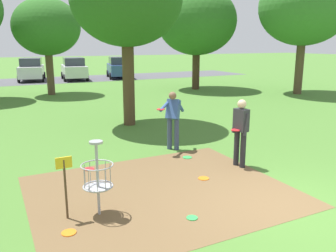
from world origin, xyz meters
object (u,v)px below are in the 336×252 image
frisbee_by_tee (69,233)px  frisbee_mid_grass (89,169)px  frisbee_scattered_b (192,218)px  player_foreground_watching (173,117)px  frisbee_far_right (187,157)px  frisbee_far_left (204,178)px  tree_near_left (197,21)px  parked_car_center_left (31,69)px  parked_car_rightmost (119,67)px  parked_car_center_right (74,69)px  disc_golf_basket (94,176)px  tree_mid_center (47,27)px  player_throwing (241,129)px  tree_far_left (304,7)px

frisbee_by_tee → frisbee_mid_grass: same height
frisbee_scattered_b → player_foreground_watching: bearing=67.2°
frisbee_by_tee → frisbee_far_right: same height
player_foreground_watching → frisbee_far_left: player_foreground_watching is taller
tree_near_left → parked_car_center_left: 14.65m
frisbee_far_left → tree_near_left: tree_near_left is taller
player_foreground_watching → frisbee_scattered_b: size_ratio=8.42×
frisbee_mid_grass → parked_car_center_left: size_ratio=0.06×
player_foreground_watching → parked_car_rightmost: parked_car_rightmost is taller
parked_car_center_right → parked_car_rightmost: size_ratio=0.98×
disc_golf_basket → tree_mid_center: 16.69m
parked_car_center_right → parked_car_rightmost: bearing=-1.7°
tree_near_left → parked_car_center_left: size_ratio=1.49×
player_throwing → tree_far_left: (11.38, 8.92, 4.12)m
tree_mid_center → frisbee_scattered_b: bearing=-90.9°
frisbee_scattered_b → tree_far_left: (13.85, 10.75, 5.08)m
tree_mid_center → parked_car_center_right: tree_mid_center is taller
frisbee_mid_grass → tree_far_left: 17.38m
player_foreground_watching → parked_car_center_left: 22.46m
frisbee_mid_grass → frisbee_far_left: (2.21, -1.79, 0.00)m
frisbee_scattered_b → disc_golf_basket: bearing=148.6°
frisbee_by_tee → frisbee_scattered_b: (2.07, -0.48, 0.00)m
disc_golf_basket → tree_far_left: 18.73m
parked_car_center_left → tree_near_left: bearing=-49.5°
frisbee_far_left → frisbee_scattered_b: same height
player_throwing → parked_car_center_left: (-2.30, 24.44, -0.05)m
frisbee_by_tee → tree_near_left: 19.37m
frisbee_mid_grass → frisbee_far_right: 2.65m
tree_near_left → parked_car_center_right: bearing=121.0°
disc_golf_basket → parked_car_center_left: 25.42m
disc_golf_basket → tree_near_left: tree_near_left is taller
tree_far_left → parked_car_rightmost: tree_far_left is taller
parked_car_center_right → tree_mid_center: bearing=-111.1°
tree_near_left → tree_far_left: 6.51m
frisbee_by_tee → tree_far_left: tree_far_left is taller
disc_golf_basket → parked_car_center_right: bearing=78.6°
tree_near_left → disc_golf_basket: bearing=-126.8°
frisbee_scattered_b → tree_mid_center: 17.65m
disc_golf_basket → frisbee_far_right: bearing=33.8°
player_foreground_watching → tree_far_left: (12.22, 6.89, 4.10)m
parked_car_center_left → frisbee_mid_grass: bearing=-92.9°
player_throwing → tree_mid_center: (-2.18, 15.37, 2.97)m
frisbee_far_left → tree_mid_center: bearing=93.3°
frisbee_by_tee → parked_car_rightmost: parked_car_rightmost is taller
frisbee_mid_grass → parked_car_center_left: 23.03m
disc_golf_basket → parked_car_center_left: bearing=86.3°
frisbee_by_tee → tree_near_left: size_ratio=0.04×
parked_car_rightmost → frisbee_far_right: bearing=-104.5°
player_foreground_watching → frisbee_far_right: 1.30m
player_foreground_watching → frisbee_mid_grass: 2.87m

